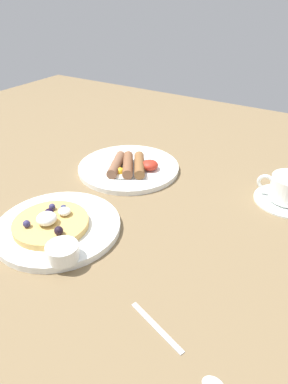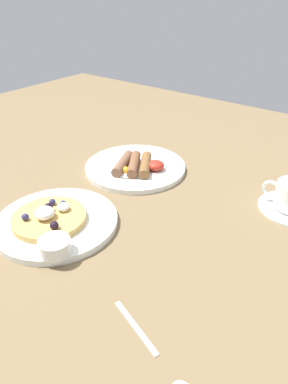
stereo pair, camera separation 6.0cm
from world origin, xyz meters
The scene contains 8 objects.
ground_plane centered at (0.00, 0.00, -1.50)cm, with size 198.77×158.82×3.00cm, color olive.
pancake_plate centered at (-7.60, -16.20, 0.67)cm, with size 24.19×24.19×1.34cm, color white.
pancake_with_berries centered at (-8.11, -17.41, 2.37)cm, with size 14.36×14.36×3.59cm.
syrup_ramekin centered at (0.47, -22.70, 2.73)cm, with size 5.56×5.56×2.68cm.
breakfast_plate centered at (-10.07, 11.88, 0.63)cm, with size 25.54×25.54×1.26cm, color white.
fried_breakfast centered at (-8.36, 10.24, 2.41)cm, with size 12.52×13.51×2.68cm.
coffee_saucer centered at (27.85, 18.04, 0.40)cm, with size 14.16×14.16×0.81cm, color white.
teaspoon centered at (25.86, -27.49, 0.24)cm, with size 16.52×6.68×0.60cm.
Camera 1 is at (35.37, -53.53, 41.87)cm, focal length 32.72 mm.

